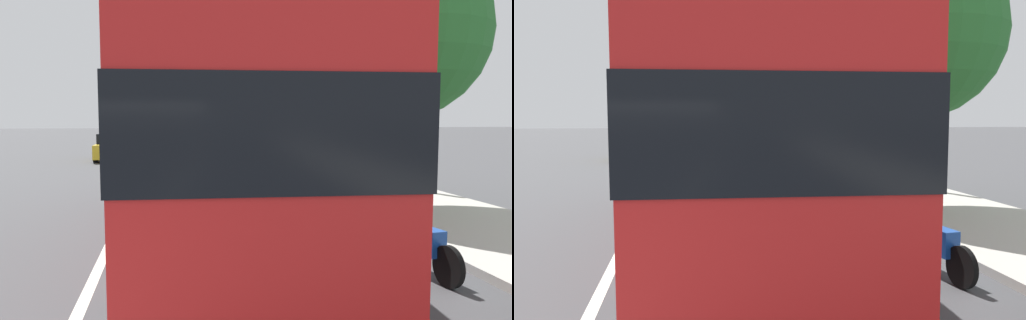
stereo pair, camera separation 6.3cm
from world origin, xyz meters
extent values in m
cube|color=#B2ADA3|center=(10.00, -7.32, 0.07)|extent=(110.00, 3.60, 0.14)
cube|color=silver|center=(10.00, 0.00, 0.00)|extent=(110.00, 0.16, 0.01)
cube|color=red|center=(8.68, -2.21, 1.83)|extent=(11.50, 3.20, 2.97)
cube|color=black|center=(8.68, -2.21, 2.20)|extent=(11.54, 3.24, 0.96)
cube|color=red|center=(8.68, -2.21, 0.60)|extent=(11.53, 3.23, 0.16)
cylinder|color=black|center=(12.38, -1.24, 0.50)|extent=(1.02, 0.36, 1.00)
cylinder|color=black|center=(12.25, -3.59, 0.50)|extent=(1.02, 0.36, 1.00)
cylinder|color=black|center=(5.12, -0.82, 0.50)|extent=(1.02, 0.36, 1.00)
cylinder|color=black|center=(4.98, -3.18, 0.50)|extent=(1.02, 0.36, 1.00)
cylinder|color=black|center=(6.94, -4.64, 0.29)|extent=(0.59, 0.16, 0.59)
cylinder|color=black|center=(5.41, -4.84, 0.29)|extent=(0.59, 0.16, 0.59)
cube|color=#1947A5|center=(6.17, -4.74, 0.54)|extent=(1.18, 0.39, 0.38)
cylinder|color=#4C4C51|center=(6.82, -4.66, 0.89)|extent=(0.06, 0.06, 0.70)
cube|color=gold|center=(27.53, 1.78, 0.54)|extent=(4.25, 1.96, 0.73)
cube|color=black|center=(27.82, 1.79, 1.18)|extent=(2.08, 1.75, 0.54)
cylinder|color=black|center=(26.17, 0.90, 0.32)|extent=(0.65, 0.24, 0.64)
cylinder|color=black|center=(26.12, 2.58, 0.32)|extent=(0.65, 0.24, 0.64)
cylinder|color=black|center=(28.95, 0.98, 0.32)|extent=(0.65, 0.24, 0.64)
cylinder|color=black|center=(28.90, 2.66, 0.32)|extent=(0.65, 0.24, 0.64)
cube|color=gold|center=(42.10, -2.25, 0.57)|extent=(4.16, 2.16, 0.79)
cube|color=black|center=(41.93, -2.26, 1.19)|extent=(2.11, 1.86, 0.45)
cylinder|color=black|center=(43.36, -1.30, 0.32)|extent=(0.65, 0.27, 0.64)
cylinder|color=black|center=(43.49, -2.99, 0.32)|extent=(0.65, 0.27, 0.64)
cylinder|color=black|center=(40.71, -1.50, 0.32)|extent=(0.65, 0.27, 0.64)
cylinder|color=black|center=(40.84, -3.19, 0.32)|extent=(0.65, 0.27, 0.64)
cylinder|color=brown|center=(10.85, -6.67, 1.57)|extent=(0.31, 0.31, 3.13)
sphere|color=#286B2D|center=(10.85, -6.67, 4.43)|extent=(4.32, 4.32, 4.32)
cylinder|color=slate|center=(16.50, -6.99, 3.83)|extent=(0.22, 0.22, 7.67)
camera|label=1|loc=(-0.70, -1.07, 2.33)|focal=35.04mm
camera|label=2|loc=(-0.71, -1.13, 2.33)|focal=35.04mm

